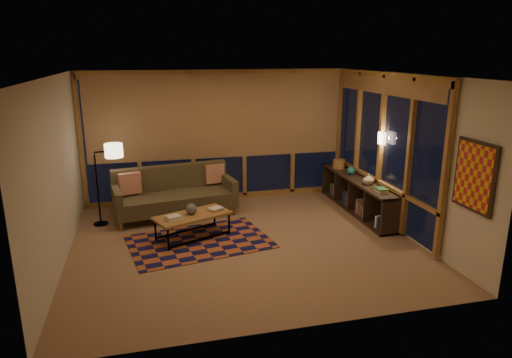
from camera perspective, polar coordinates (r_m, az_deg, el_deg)
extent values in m
cube|color=#9C795D|center=(7.58, -1.46, -7.99)|extent=(5.50, 5.00, 0.01)
cube|color=silver|center=(6.96, -1.62, 12.86)|extent=(5.50, 5.00, 0.01)
cube|color=beige|center=(9.56, -4.77, 5.39)|extent=(5.50, 0.01, 2.70)
cube|color=beige|center=(4.84, 4.85, -4.76)|extent=(5.50, 0.01, 2.70)
cube|color=beige|center=(7.11, -23.74, 0.58)|extent=(0.01, 5.00, 2.70)
cube|color=beige|center=(8.17, 17.67, 2.97)|extent=(0.01, 5.00, 2.70)
cube|color=#9F4D27|center=(7.67, -7.07, -7.77)|extent=(2.47, 1.87, 0.01)
sphere|color=black|center=(7.70, -8.09, -3.71)|extent=(0.20, 0.20, 0.19)
cylinder|color=#AF7242|center=(9.80, 10.31, 1.88)|extent=(0.28, 0.28, 0.19)
sphere|color=#1D726A|center=(9.33, 11.78, 1.03)|extent=(0.19, 0.19, 0.16)
imported|color=#C2B186|center=(8.69, 13.87, -0.01)|extent=(0.21, 0.21, 0.21)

